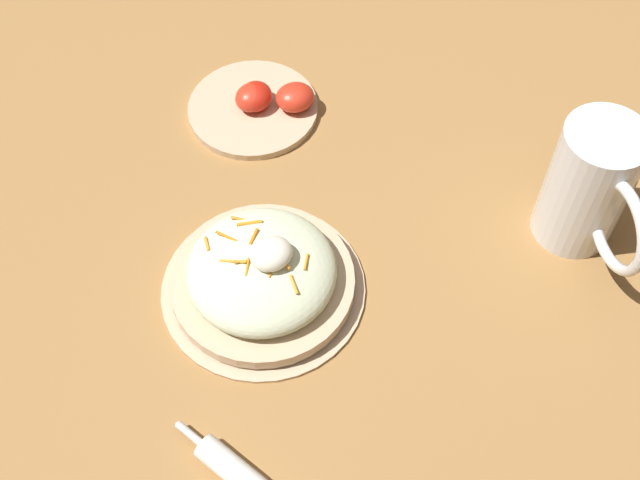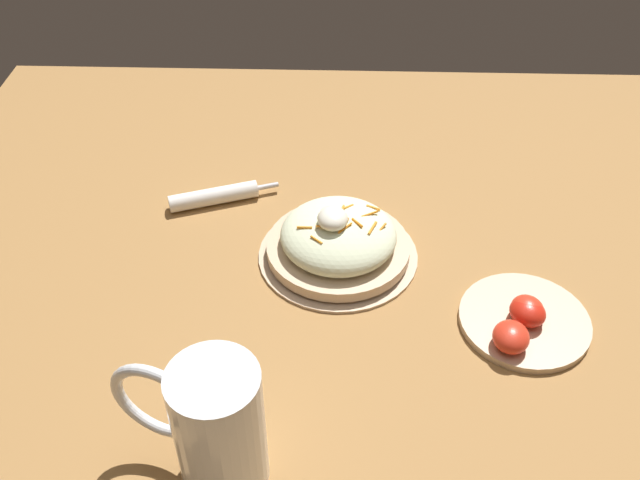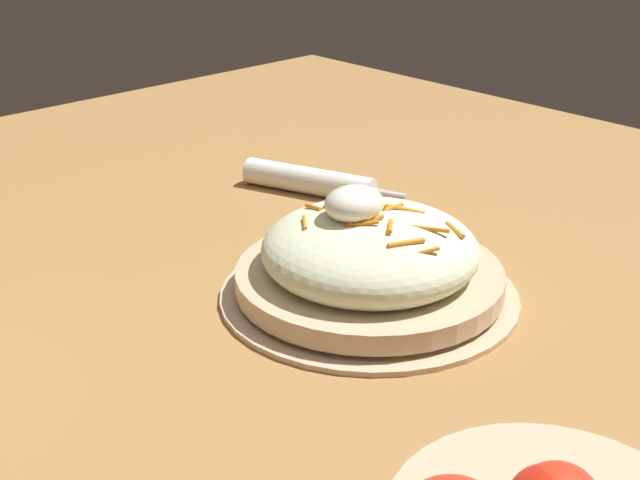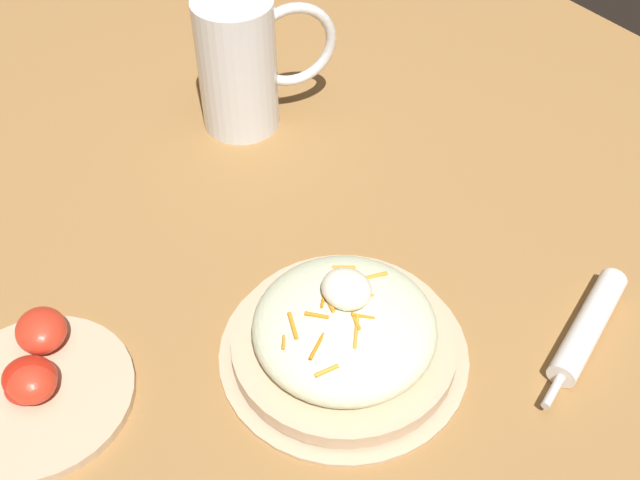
# 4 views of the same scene
# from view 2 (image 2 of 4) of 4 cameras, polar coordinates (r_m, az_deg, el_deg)

# --- Properties ---
(ground_plane) EXTENTS (1.43, 1.43, 0.00)m
(ground_plane) POSITION_cam_2_polar(r_m,az_deg,el_deg) (0.96, 2.92, -6.80)
(ground_plane) COLOR #9E703D
(salad_plate) EXTENTS (0.23, 0.23, 0.09)m
(salad_plate) POSITION_cam_2_polar(r_m,az_deg,el_deg) (1.03, 1.47, -0.07)
(salad_plate) COLOR #D1B28E
(salad_plate) RESTS_ON ground_plane
(beer_mug) EXTENTS (0.09, 0.17, 0.17)m
(beer_mug) POSITION_cam_2_polar(r_m,az_deg,el_deg) (0.77, -8.30, -15.07)
(beer_mug) COLOR white
(beer_mug) RESTS_ON ground_plane
(napkin_roll) EXTENTS (0.08, 0.17, 0.03)m
(napkin_roll) POSITION_cam_2_polar(r_m,az_deg,el_deg) (1.15, -8.43, 3.50)
(napkin_roll) COLOR white
(napkin_roll) RESTS_ON ground_plane
(tomato_plate) EXTENTS (0.17, 0.17, 0.04)m
(tomato_plate) POSITION_cam_2_polar(r_m,az_deg,el_deg) (0.98, 16.01, -6.19)
(tomato_plate) COLOR #D1B28E
(tomato_plate) RESTS_ON ground_plane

